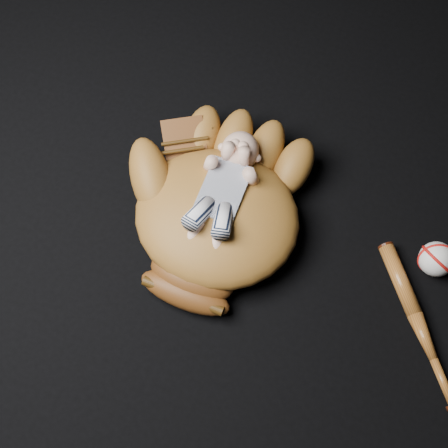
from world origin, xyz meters
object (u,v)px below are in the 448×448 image
object	(u,v)px
baseball_bat	(419,324)
baseball	(436,259)
newborn_baby	(219,200)
baseball_glove	(217,213)

from	to	relation	value
baseball_bat	baseball	distance (m)	0.16
baseball_bat	baseball	world-z (taller)	baseball
newborn_baby	baseball_bat	world-z (taller)	newborn_baby
baseball_glove	baseball_bat	xyz separation A→B (m)	(0.51, -0.07, -0.07)
baseball_glove	newborn_baby	world-z (taller)	newborn_baby
baseball_glove	newborn_baby	bearing A→B (deg)	86.56
baseball_glove	newborn_baby	distance (m)	0.05
newborn_baby	baseball_glove	bearing A→B (deg)	-95.66
baseball_glove	baseball	world-z (taller)	baseball_glove
baseball_bat	baseball_glove	bearing A→B (deg)	171.99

